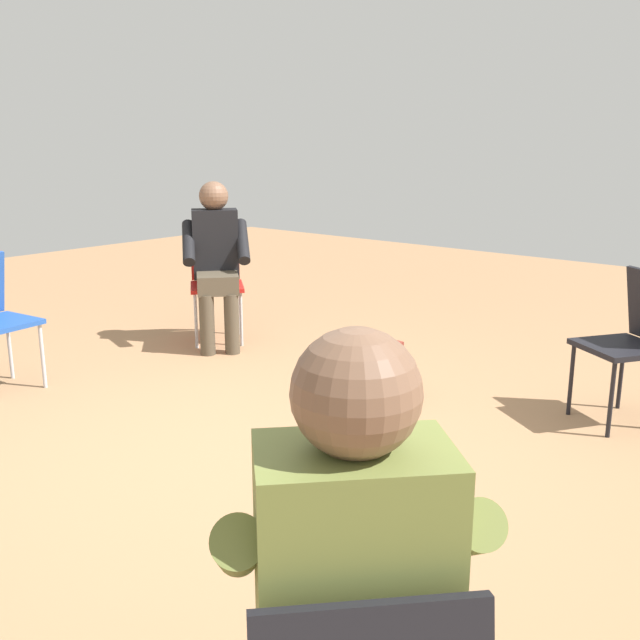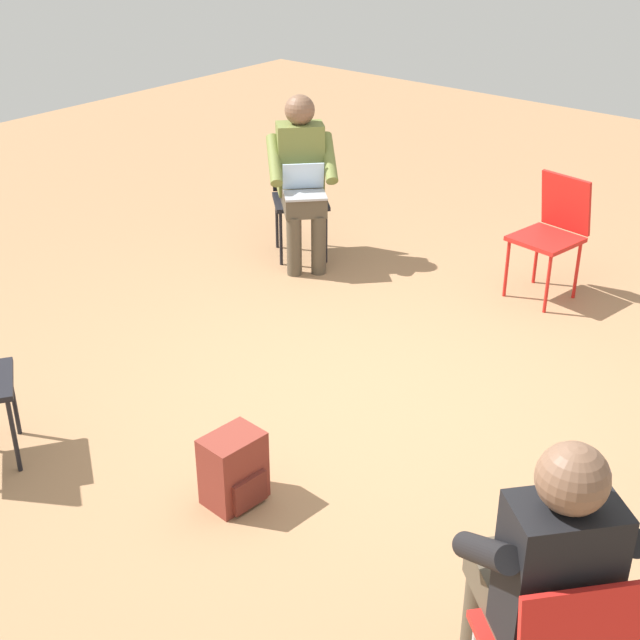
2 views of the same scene
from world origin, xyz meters
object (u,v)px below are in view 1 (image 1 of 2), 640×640
chair_southeast (633,336)px  person_with_laptop (345,591)px  person_in_black (216,256)px  backpack_near_laptop_user (376,375)px  chair_northeast (216,277)px

chair_southeast → person_with_laptop: person_with_laptop is taller
person_in_black → backpack_near_laptop_user: person_in_black is taller
chair_southeast → backpack_near_laptop_user: chair_southeast is taller
person_with_laptop → person_in_black: (2.63, 3.28, 0.00)m
chair_northeast → person_in_black: bearing=90.0°
person_with_laptop → person_in_black: 4.20m
person_with_laptop → backpack_near_laptop_user: (2.40, 1.63, -0.53)m
chair_southeast → person_in_black: 2.95m
chair_southeast → person_with_laptop: size_ratio=0.69×
chair_northeast → person_in_black: (-0.11, -0.13, 0.20)m
chair_southeast → backpack_near_laptop_user: (-0.64, 1.26, -0.34)m
chair_northeast → person_with_laptop: bearing=91.4°
chair_northeast → person_with_laptop: person_with_laptop is taller
chair_southeast → person_with_laptop: bearing=130.0°
person_in_black → backpack_near_laptop_user: size_ratio=3.44×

